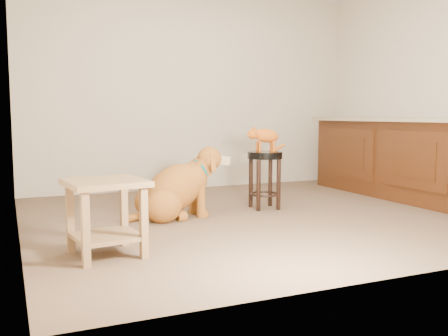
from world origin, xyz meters
name	(u,v)px	position (x,y,z in m)	size (l,w,h in m)	color
floor	(266,215)	(0.00, 0.00, 0.00)	(4.50, 4.00, 0.01)	brown
room_shell	(268,40)	(0.00, 0.00, 1.68)	(4.54, 4.04, 2.62)	#C2B39C
cabinet_run	(399,160)	(1.94, 0.30, 0.44)	(0.70, 2.56, 0.94)	#421F0B
padded_stool	(265,168)	(0.14, 0.30, 0.42)	(0.36, 0.36, 0.60)	black
wood_stool	(358,163)	(1.85, 0.94, 0.36)	(0.39, 0.39, 0.69)	brown
side_table	(106,206)	(-1.70, -0.82, 0.35)	(0.57, 0.57, 0.53)	brown
golden_retriever	(176,190)	(-0.86, 0.21, 0.27)	(1.13, 0.58, 0.71)	brown
tabby_kitten	(264,136)	(0.13, 0.30, 0.75)	(0.47, 0.16, 0.29)	#A54910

